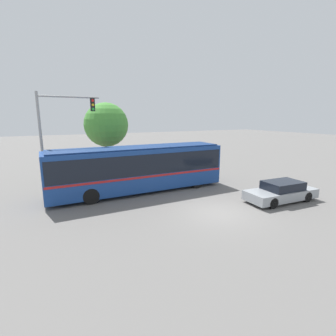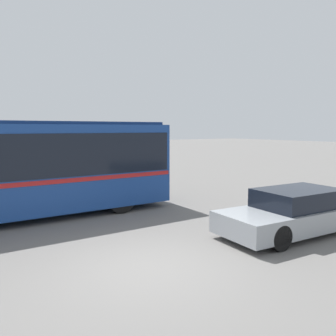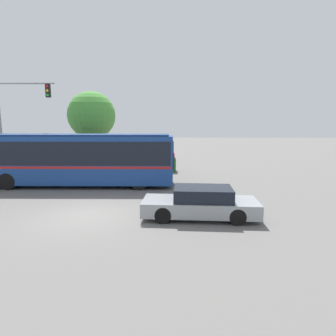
# 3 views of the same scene
# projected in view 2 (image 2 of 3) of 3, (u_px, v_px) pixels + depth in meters

# --- Properties ---
(ground_plane) EXTENTS (140.00, 140.00, 0.00)m
(ground_plane) POSITION_uv_depth(u_px,v_px,m) (146.00, 267.00, 7.54)
(ground_plane) COLOR slate
(sedan_foreground) EXTENTS (4.80, 2.08, 1.28)m
(sedan_foreground) POSITION_uv_depth(u_px,v_px,m) (295.00, 212.00, 9.89)
(sedan_foreground) COLOR gray
(sedan_foreground) RESTS_ON ground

